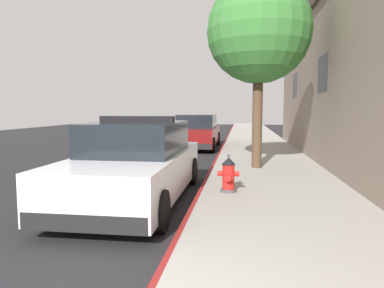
{
  "coord_description": "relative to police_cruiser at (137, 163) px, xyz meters",
  "views": [
    {
      "loc": [
        0.77,
        -1.99,
        1.82
      ],
      "look_at": [
        -0.37,
        6.13,
        1.0
      ],
      "focal_mm": 32.84,
      "sensor_mm": 36.0,
      "label": 1
    }
  ],
  "objects": [
    {
      "name": "parked_car_silver_ahead",
      "position": [
        -0.01,
        9.66,
        -0.0
      ],
      "size": [
        1.94,
        4.84,
        1.56
      ],
      "color": "maroon",
      "rests_on": "ground"
    },
    {
      "name": "police_cruiser",
      "position": [
        0.0,
        0.0,
        0.0
      ],
      "size": [
        1.94,
        4.84,
        1.68
      ],
      "color": "white",
      "rests_on": "ground"
    },
    {
      "name": "ground_plane",
      "position": [
        -3.18,
        5.33,
        -0.84
      ],
      "size": [
        30.44,
        60.0,
        0.2
      ],
      "primitive_type": "cube",
      "color": "#232326"
    },
    {
      "name": "curb_painted_edge",
      "position": [
        1.23,
        5.33,
        -0.67
      ],
      "size": [
        0.08,
        60.0,
        0.16
      ],
      "primitive_type": "cube",
      "color": "maroon",
      "rests_on": "ground"
    },
    {
      "name": "sidewalk_pavement",
      "position": [
        2.82,
        5.33,
        -0.67
      ],
      "size": [
        3.1,
        60.0,
        0.16
      ],
      "primitive_type": "cube",
      "color": "#9E9991",
      "rests_on": "ground"
    },
    {
      "name": "fire_hydrant",
      "position": [
        1.8,
        0.31,
        -0.24
      ],
      "size": [
        0.44,
        0.4,
        0.76
      ],
      "color": "#4C4C51",
      "rests_on": "sidewalk_pavement"
    },
    {
      "name": "street_tree",
      "position": [
        2.49,
        3.4,
        3.19
      ],
      "size": [
        2.87,
        2.87,
        5.24
      ],
      "color": "brown",
      "rests_on": "sidewalk_pavement"
    }
  ]
}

